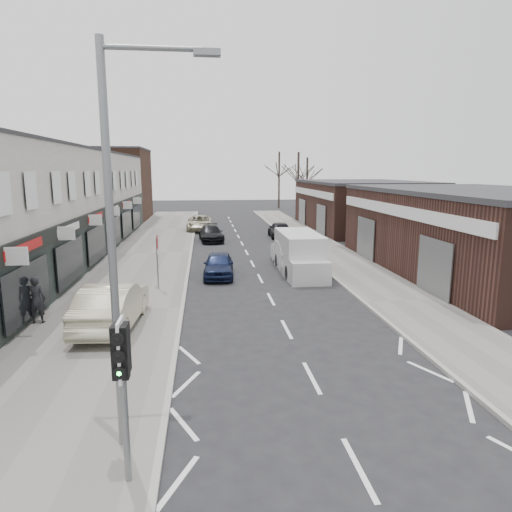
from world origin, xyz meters
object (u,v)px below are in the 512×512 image
object	(u,v)px
parked_car_left_b	(211,233)
parked_car_right_a	(290,253)
traffic_light	(122,364)
parked_car_left_c	(200,223)
parked_car_left_a	(219,265)
parked_car_right_b	(280,229)
street_lamp	(120,230)
warning_sign	(158,246)
white_van	(300,254)
sedan_on_pavement	(112,305)
pedestrian	(36,300)

from	to	relation	value
parked_car_left_b	parked_car_right_a	distance (m)	11.38
traffic_light	parked_car_left_c	size ratio (longest dim) A/B	0.60
parked_car_left_a	parked_car_right_b	world-z (taller)	parked_car_right_b
street_lamp	parked_car_left_c	bearing A→B (deg)	88.17
parked_car_left_b	warning_sign	bearing A→B (deg)	-105.00
street_lamp	warning_sign	xyz separation A→B (m)	(-0.63, 12.80, -2.42)
traffic_light	parked_car_left_a	distance (m)	16.96
parked_car_left_c	warning_sign	bearing A→B (deg)	-94.00
parked_car_right_a	parked_car_left_a	bearing A→B (deg)	29.39
street_lamp	parked_car_right_a	xyz separation A→B (m)	(6.73, 17.93, -3.80)
white_van	sedan_on_pavement	bearing A→B (deg)	-135.85
street_lamp	parked_car_right_b	bearing A→B (deg)	74.87
parked_car_right_b	street_lamp	bearing A→B (deg)	75.68
street_lamp	parked_car_left_a	bearing A→B (deg)	81.48
traffic_light	street_lamp	size ratio (longest dim) A/B	0.39
warning_sign	white_van	size ratio (longest dim) A/B	0.46
street_lamp	warning_sign	distance (m)	13.04
parked_car_right_b	parked_car_right_a	bearing A→B (deg)	84.50
parked_car_left_c	pedestrian	bearing A→B (deg)	-101.65
pedestrian	parked_car_left_a	world-z (taller)	pedestrian
white_van	parked_car_right_a	world-z (taller)	white_van
white_van	parked_car_left_b	world-z (taller)	white_van
traffic_light	parked_car_left_a	bearing A→B (deg)	82.51
sedan_on_pavement	parked_car_left_c	distance (m)	27.83
traffic_light	pedestrian	distance (m)	10.68
street_lamp	parked_car_right_a	bearing A→B (deg)	69.45
sedan_on_pavement	parked_car_left_b	xyz separation A→B (m)	(3.90, 20.83, -0.30)
street_lamp	parked_car_left_c	size ratio (longest dim) A/B	1.54
traffic_light	parked_car_left_b	distance (m)	29.67
parked_car_left_c	parked_car_right_a	distance (m)	18.13
traffic_light	parked_car_right_b	xyz separation A→B (m)	(7.90, 30.90, -1.71)
pedestrian	parked_car_right_a	size ratio (longest dim) A/B	0.36
parked_car_left_a	parked_car_left_c	xyz separation A→B (m)	(-1.20, 19.66, 0.05)
white_van	parked_car_left_a	xyz separation A→B (m)	(-4.58, -0.39, -0.41)
pedestrian	parked_car_left_c	world-z (taller)	pedestrian
street_lamp	pedestrian	size ratio (longest dim) A/B	4.45
white_van	warning_sign	bearing A→B (deg)	-157.50
warning_sign	sedan_on_pavement	size ratio (longest dim) A/B	0.54
traffic_light	parked_car_left_b	world-z (taller)	traffic_light
parked_car_left_a	parked_car_left_c	size ratio (longest dim) A/B	0.76
sedan_on_pavement	pedestrian	xyz separation A→B (m)	(-2.88, 0.72, 0.08)
sedan_on_pavement	parked_car_left_a	distance (m)	9.01
parked_car_right_a	sedan_on_pavement	bearing A→B (deg)	51.33
white_van	parked_car_right_a	distance (m)	2.06
white_van	parked_car_left_a	size ratio (longest dim) A/B	1.49
street_lamp	pedestrian	bearing A→B (deg)	119.62
street_lamp	white_van	bearing A→B (deg)	66.54
white_van	traffic_light	bearing A→B (deg)	-111.47
white_van	pedestrian	size ratio (longest dim) A/B	3.27
sedan_on_pavement	parked_car_left_b	bearing A→B (deg)	-96.87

